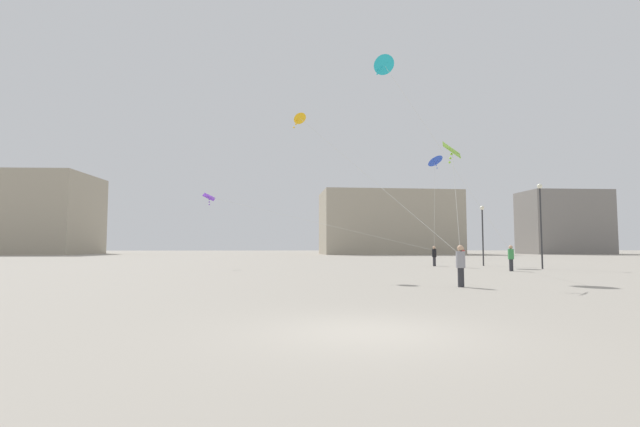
{
  "coord_description": "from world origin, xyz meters",
  "views": [
    {
      "loc": [
        -1.4,
        -8.96,
        1.69
      ],
      "look_at": [
        0.0,
        18.3,
        3.61
      ],
      "focal_mm": 25.62,
      "sensor_mm": 36.0,
      "label": 1
    }
  ],
  "objects_px": {
    "building_right_hall": "(564,223)",
    "person_in_black": "(434,255)",
    "person_in_red": "(463,256)",
    "building_centre_hall": "(389,223)",
    "kite_violet_delta": "(218,199)",
    "building_left_hall": "(25,214)",
    "kite_cobalt_diamond": "(435,161)",
    "person_in_green": "(511,257)",
    "kite_amber_diamond": "(302,121)",
    "lamppost_east": "(483,225)",
    "kite_lime_delta": "(453,151)",
    "kite_cyan_diamond": "(384,66)",
    "lamppost_west": "(541,213)",
    "person_in_grey": "(461,264)"
  },
  "relations": [
    {
      "from": "building_centre_hall",
      "to": "lamppost_west",
      "type": "distance_m",
      "value": 58.09
    },
    {
      "from": "person_in_red",
      "to": "lamppost_east",
      "type": "relative_size",
      "value": 0.31
    },
    {
      "from": "building_centre_hall",
      "to": "building_right_hall",
      "type": "height_order",
      "value": "building_right_hall"
    },
    {
      "from": "building_right_hall",
      "to": "person_in_black",
      "type": "bearing_deg",
      "value": -129.06
    },
    {
      "from": "kite_cyan_diamond",
      "to": "kite_amber_diamond",
      "type": "height_order",
      "value": "kite_cyan_diamond"
    },
    {
      "from": "person_in_green",
      "to": "kite_amber_diamond",
      "type": "height_order",
      "value": "kite_amber_diamond"
    },
    {
      "from": "kite_amber_diamond",
      "to": "kite_lime_delta",
      "type": "xyz_separation_m",
      "value": [
        6.79,
        -5.72,
        -2.88
      ]
    },
    {
      "from": "person_in_grey",
      "to": "kite_cobalt_diamond",
      "type": "relative_size",
      "value": 0.21
    },
    {
      "from": "person_in_green",
      "to": "kite_lime_delta",
      "type": "xyz_separation_m",
      "value": [
        -7.1,
        -9.42,
        5.07
      ]
    },
    {
      "from": "person_in_red",
      "to": "building_right_hall",
      "type": "height_order",
      "value": "building_right_hall"
    },
    {
      "from": "person_in_grey",
      "to": "building_left_hall",
      "type": "bearing_deg",
      "value": -13.98
    },
    {
      "from": "person_in_red",
      "to": "kite_cyan_diamond",
      "type": "relative_size",
      "value": 0.13
    },
    {
      "from": "person_in_red",
      "to": "kite_amber_diamond",
      "type": "xyz_separation_m",
      "value": [
        -12.39,
        -8.47,
        8.03
      ]
    },
    {
      "from": "lamppost_west",
      "to": "kite_amber_diamond",
      "type": "bearing_deg",
      "value": -160.01
    },
    {
      "from": "lamppost_east",
      "to": "lamppost_west",
      "type": "distance_m",
      "value": 5.69
    },
    {
      "from": "kite_violet_delta",
      "to": "building_left_hall",
      "type": "bearing_deg",
      "value": 129.89
    },
    {
      "from": "building_left_hall",
      "to": "kite_cobalt_diamond",
      "type": "bearing_deg",
      "value": -39.46
    },
    {
      "from": "person_in_green",
      "to": "kite_lime_delta",
      "type": "height_order",
      "value": "kite_lime_delta"
    },
    {
      "from": "building_centre_hall",
      "to": "kite_amber_diamond",
      "type": "bearing_deg",
      "value": -105.69
    },
    {
      "from": "kite_lime_delta",
      "to": "kite_cobalt_diamond",
      "type": "bearing_deg",
      "value": 75.15
    },
    {
      "from": "person_in_red",
      "to": "kite_cobalt_diamond",
      "type": "relative_size",
      "value": 0.19
    },
    {
      "from": "kite_violet_delta",
      "to": "lamppost_west",
      "type": "distance_m",
      "value": 24.18
    },
    {
      "from": "person_in_red",
      "to": "person_in_black",
      "type": "xyz_separation_m",
      "value": [
        -1.37,
        2.73,
        0.04
      ]
    },
    {
      "from": "kite_lime_delta",
      "to": "lamppost_east",
      "type": "height_order",
      "value": "kite_lime_delta"
    },
    {
      "from": "person_in_black",
      "to": "lamppost_west",
      "type": "relative_size",
      "value": 0.27
    },
    {
      "from": "person_in_red",
      "to": "building_centre_hall",
      "type": "distance_m",
      "value": 56.47
    },
    {
      "from": "person_in_grey",
      "to": "kite_cobalt_diamond",
      "type": "distance_m",
      "value": 22.34
    },
    {
      "from": "kite_cobalt_diamond",
      "to": "kite_violet_delta",
      "type": "relative_size",
      "value": 0.44
    },
    {
      "from": "person_in_red",
      "to": "kite_cyan_diamond",
      "type": "height_order",
      "value": "kite_cyan_diamond"
    },
    {
      "from": "lamppost_west",
      "to": "person_in_black",
      "type": "bearing_deg",
      "value": 143.02
    },
    {
      "from": "person_in_black",
      "to": "person_in_green",
      "type": "distance_m",
      "value": 8.03
    },
    {
      "from": "person_in_black",
      "to": "kite_violet_delta",
      "type": "relative_size",
      "value": 0.09
    },
    {
      "from": "kite_cyan_diamond",
      "to": "person_in_red",
      "type": "bearing_deg",
      "value": 41.57
    },
    {
      "from": "kite_violet_delta",
      "to": "building_right_hall",
      "type": "height_order",
      "value": "building_right_hall"
    },
    {
      "from": "person_in_grey",
      "to": "person_in_green",
      "type": "xyz_separation_m",
      "value": [
        7.48,
        11.2,
        0.0
      ]
    },
    {
      "from": "kite_cyan_diamond",
      "to": "building_right_hall",
      "type": "distance_m",
      "value": 79.34
    },
    {
      "from": "person_in_green",
      "to": "kite_cobalt_diamond",
      "type": "bearing_deg",
      "value": -120.77
    },
    {
      "from": "person_in_black",
      "to": "lamppost_east",
      "type": "bearing_deg",
      "value": -126.11
    },
    {
      "from": "kite_cobalt_diamond",
      "to": "building_right_hall",
      "type": "height_order",
      "value": "building_right_hall"
    },
    {
      "from": "kite_cyan_diamond",
      "to": "kite_lime_delta",
      "type": "xyz_separation_m",
      "value": [
        1.55,
        -7.85,
        -7.13
      ]
    },
    {
      "from": "kite_cobalt_diamond",
      "to": "lamppost_east",
      "type": "bearing_deg",
      "value": -16.51
    },
    {
      "from": "person_in_grey",
      "to": "building_centre_hall",
      "type": "height_order",
      "value": "building_centre_hall"
    },
    {
      "from": "person_in_grey",
      "to": "building_right_hall",
      "type": "height_order",
      "value": "building_right_hall"
    },
    {
      "from": "kite_violet_delta",
      "to": "building_left_hall",
      "type": "xyz_separation_m",
      "value": [
        -47.48,
        56.8,
        2.56
      ]
    },
    {
      "from": "kite_cobalt_diamond",
      "to": "lamppost_west",
      "type": "distance_m",
      "value": 9.92
    },
    {
      "from": "kite_cobalt_diamond",
      "to": "kite_lime_delta",
      "type": "bearing_deg",
      "value": -104.85
    },
    {
      "from": "building_left_hall",
      "to": "person_in_grey",
      "type": "bearing_deg",
      "value": -50.86
    },
    {
      "from": "person_in_red",
      "to": "person_in_black",
      "type": "height_order",
      "value": "person_in_black"
    },
    {
      "from": "person_in_red",
      "to": "kite_violet_delta",
      "type": "distance_m",
      "value": 19.39
    },
    {
      "from": "building_left_hall",
      "to": "lamppost_west",
      "type": "bearing_deg",
      "value": -40.17
    }
  ]
}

